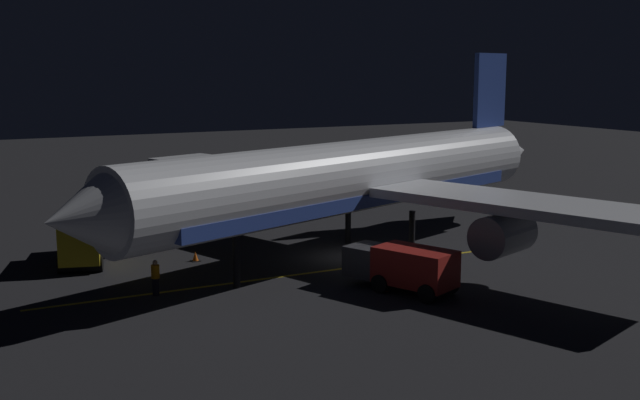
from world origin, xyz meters
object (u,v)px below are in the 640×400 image
at_px(airliner, 358,179).
at_px(traffic_cone_near_left, 195,257).
at_px(baggage_truck, 84,240).
at_px(ground_crew_worker, 155,277).
at_px(catering_truck, 404,268).
at_px(traffic_cone_near_right, 385,287).

distance_m(airliner, traffic_cone_near_left, 10.24).
bearing_deg(airliner, baggage_truck, 68.48).
bearing_deg(traffic_cone_near_left, ground_crew_worker, 145.08).
height_order(airliner, traffic_cone_near_left, airliner).
height_order(catering_truck, traffic_cone_near_left, catering_truck).
bearing_deg(traffic_cone_near_right, ground_crew_worker, 65.24).
relative_size(catering_truck, traffic_cone_near_left, 10.87).
distance_m(catering_truck, ground_crew_worker, 11.95).
bearing_deg(ground_crew_worker, airliner, -79.10).
xyz_separation_m(airliner, ground_crew_worker, (-2.44, 12.66, -3.61)).
distance_m(baggage_truck, ground_crew_worker, 8.30).
relative_size(airliner, traffic_cone_near_left, 68.41).
bearing_deg(catering_truck, ground_crew_worker, 65.81).
bearing_deg(baggage_truck, traffic_cone_near_left, -114.63).
relative_size(catering_truck, ground_crew_worker, 3.44).
relative_size(baggage_truck, catering_truck, 1.10).
height_order(baggage_truck, traffic_cone_near_left, baggage_truck).
distance_m(catering_truck, traffic_cone_near_right, 1.29).
xyz_separation_m(airliner, traffic_cone_near_right, (-7.06, 2.63, -4.25)).
xyz_separation_m(catering_truck, ground_crew_worker, (4.90, 10.90, -0.27)).
xyz_separation_m(baggage_truck, traffic_cone_near_left, (-2.56, -5.59, -1.06)).
xyz_separation_m(baggage_truck, traffic_cone_near_right, (-12.73, -11.75, -1.06)).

